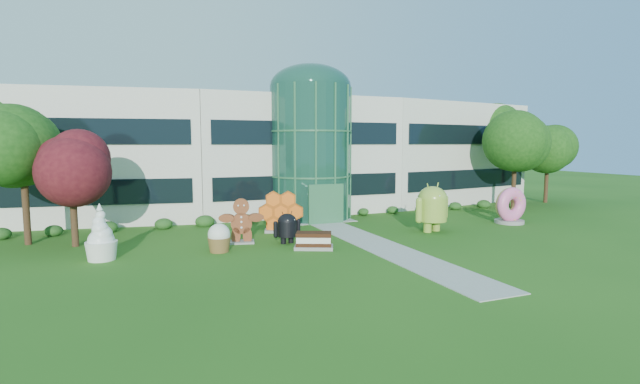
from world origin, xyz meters
name	(u,v)px	position (x,y,z in m)	size (l,w,h in m)	color
ground	(392,251)	(0.00, 0.00, 0.00)	(140.00, 140.00, 0.00)	#215114
building	(286,155)	(0.00, 18.00, 4.65)	(46.00, 15.00, 9.30)	beige
atrium	(311,153)	(0.00, 12.00, 4.90)	(6.00, 6.00, 9.80)	#194738
walkway	(374,243)	(0.00, 2.00, 0.02)	(2.40, 20.00, 0.04)	#9E9E93
tree_red	(73,192)	(-15.50, 7.50, 3.00)	(4.00, 4.00, 6.00)	#3F0C14
trees_backdrop	(306,162)	(0.00, 13.00, 4.20)	(52.00, 8.00, 8.40)	#153F0F
android_green	(432,205)	(5.18, 3.81, 1.71)	(3.02, 2.02, 3.43)	#8EB038
android_black	(287,226)	(-4.49, 3.92, 1.00)	(1.75, 1.18, 1.99)	black
donut	(510,205)	(12.11, 4.34, 1.29)	(2.49, 1.20, 2.59)	pink
gingerbread	(241,221)	(-6.85, 4.98, 1.28)	(2.78, 1.07, 2.57)	maroon
ice_cream_sandwich	(314,241)	(-3.62, 2.02, 0.46)	(2.05, 1.02, 0.91)	black
honeycomb	(281,214)	(-3.82, 7.26, 1.18)	(3.01, 1.08, 2.37)	orange
froyo	(101,232)	(-13.98, 3.69, 1.36)	(1.59, 1.59, 2.72)	white
cupcake	(219,238)	(-8.41, 3.26, 0.75)	(1.25, 1.25, 1.50)	white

